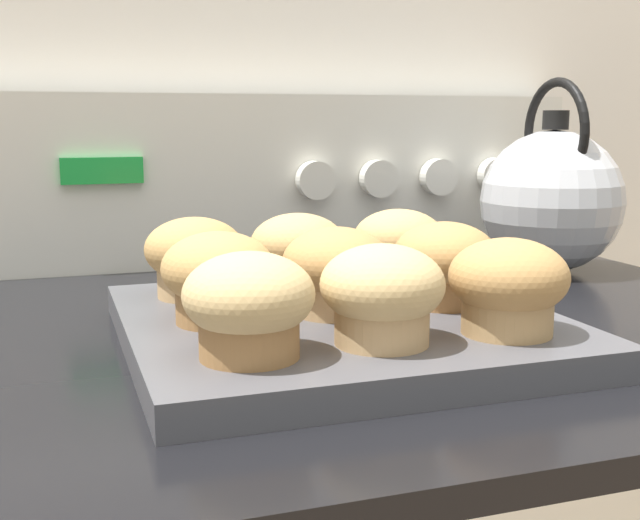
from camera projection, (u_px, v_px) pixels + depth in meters
wall_back at (244, 10)px, 0.93m from camera, size 8.00×0.05×2.40m
control_panel at (260, 179)px, 0.91m from camera, size 0.77×0.07×0.19m
muffin_pan at (337, 327)px, 0.59m from camera, size 0.30×0.30×0.02m
muffin_r0_c0 at (249, 304)px, 0.47m from camera, size 0.08×0.08×0.06m
muffin_r0_c1 at (382, 294)px, 0.50m from camera, size 0.08×0.08×0.06m
muffin_r0_c2 at (508, 285)px, 0.53m from camera, size 0.08×0.08×0.06m
muffin_r1_c0 at (218, 276)px, 0.56m from camera, size 0.08×0.08×0.06m
muffin_r1_c1 at (336, 270)px, 0.58m from camera, size 0.08×0.08×0.06m
muffin_r1_c2 at (445, 263)px, 0.61m from camera, size 0.08×0.08×0.06m
muffin_r2_c0 at (194, 256)px, 0.64m from camera, size 0.08×0.08×0.06m
muffin_r2_c1 at (298, 251)px, 0.66m from camera, size 0.08×0.08×0.06m
muffin_r2_c2 at (399, 245)px, 0.69m from camera, size 0.08×0.08×0.06m
tea_kettle at (551, 198)px, 0.86m from camera, size 0.15×0.19×0.21m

